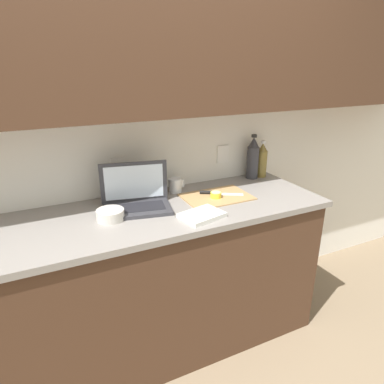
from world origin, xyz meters
The scene contains 12 objects.
ground_plane centered at (0.00, 0.00, 0.00)m, with size 12.00×12.00×0.00m, color #847056.
wall_back centered at (0.00, 0.25, 1.56)m, with size 5.20×0.38×2.60m.
counter_unit centered at (-0.02, 0.00, 0.48)m, with size 1.99×0.65×0.93m.
laptop centered at (-0.08, 0.09, 0.99)m, with size 0.41×0.30×0.25m.
cutting_board centered at (0.40, 0.03, 0.93)m, with size 0.40×0.28×0.01m, color tan.
knife centered at (0.41, 0.07, 0.94)m, with size 0.25×0.16×0.02m.
lemon_half_cut centered at (0.39, 0.01, 0.95)m, with size 0.07×0.07×0.03m.
bottle_green_soda centered at (0.82, 0.25, 1.07)m, with size 0.08×0.08×0.31m.
bottle_oil_tall centered at (0.90, 0.25, 1.05)m, with size 0.07×0.07×0.26m.
measuring_cup centered at (0.22, 0.23, 0.97)m, with size 0.10×0.08×0.09m.
bowl_white centered at (-0.25, -0.01, 0.95)m, with size 0.14×0.14×0.06m.
dish_towel centered at (0.19, -0.19, 0.94)m, with size 0.22×0.16×0.02m, color silver.
Camera 1 is at (-0.57, -1.66, 1.70)m, focal length 32.00 mm.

